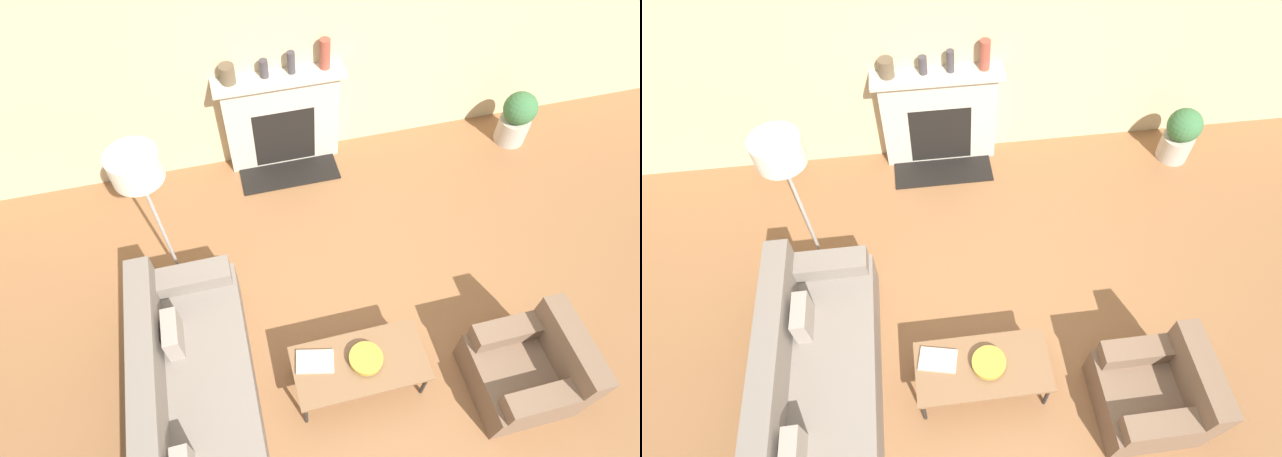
# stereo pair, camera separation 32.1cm
# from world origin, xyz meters

# --- Properties ---
(ground_plane) EXTENTS (18.00, 18.00, 0.00)m
(ground_plane) POSITION_xyz_m (0.00, 0.00, 0.00)
(ground_plane) COLOR brown
(wall_back) EXTENTS (18.00, 0.06, 2.90)m
(wall_back) POSITION_xyz_m (0.00, 2.91, 1.45)
(wall_back) COLOR #C6B289
(wall_back) RESTS_ON ground_plane
(fireplace) EXTENTS (1.34, 0.59, 1.15)m
(fireplace) POSITION_xyz_m (-0.22, 2.77, 0.56)
(fireplace) COLOR beige
(fireplace) RESTS_ON ground_plane
(couch) EXTENTS (0.85, 2.29, 0.81)m
(couch) POSITION_xyz_m (-1.46, 0.04, 0.31)
(couch) COLOR slate
(couch) RESTS_ON ground_plane
(armchair_near) EXTENTS (0.76, 0.75, 0.77)m
(armchair_near) POSITION_xyz_m (1.16, -0.30, 0.29)
(armchair_near) COLOR brown
(armchair_near) RESTS_ON ground_plane
(coffee_table) EXTENTS (1.07, 0.53, 0.41)m
(coffee_table) POSITION_xyz_m (-0.15, 0.05, 0.38)
(coffee_table) COLOR brown
(coffee_table) RESTS_ON ground_plane
(bowl) EXTENTS (0.27, 0.27, 0.07)m
(bowl) POSITION_xyz_m (-0.10, 0.05, 0.45)
(bowl) COLOR #BC8E2D
(bowl) RESTS_ON coffee_table
(book) EXTENTS (0.33, 0.25, 0.02)m
(book) POSITION_xyz_m (-0.50, 0.13, 0.42)
(book) COLOR #B2A893
(book) RESTS_ON coffee_table
(floor_lamp) EXTENTS (0.38, 0.38, 1.73)m
(floor_lamp) POSITION_xyz_m (-1.50, 1.39, 1.45)
(floor_lamp) COLOR gray
(floor_lamp) RESTS_ON ground_plane
(mantel_vase_left) EXTENTS (0.15, 0.15, 0.19)m
(mantel_vase_left) POSITION_xyz_m (-0.71, 2.78, 1.24)
(mantel_vase_left) COLOR brown
(mantel_vase_left) RESTS_ON fireplace
(mantel_vase_center_left) EXTENTS (0.08, 0.08, 0.18)m
(mantel_vase_center_left) POSITION_xyz_m (-0.36, 2.78, 1.24)
(mantel_vase_center_left) COLOR #3D383D
(mantel_vase_center_left) RESTS_ON fireplace
(mantel_vase_center_right) EXTENTS (0.08, 0.08, 0.23)m
(mantel_vase_center_right) POSITION_xyz_m (-0.09, 2.78, 1.26)
(mantel_vase_center_right) COLOR #3D383D
(mantel_vase_center_right) RESTS_ON fireplace
(mantel_vase_right) EXTENTS (0.11, 0.11, 0.31)m
(mantel_vase_right) POSITION_xyz_m (0.25, 2.78, 1.30)
(mantel_vase_right) COLOR brown
(mantel_vase_right) RESTS_ON fireplace
(potted_plant) EXTENTS (0.38, 0.38, 0.66)m
(potted_plant) POSITION_xyz_m (2.44, 2.43, 0.34)
(potted_plant) COLOR #B2A899
(potted_plant) RESTS_ON ground_plane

